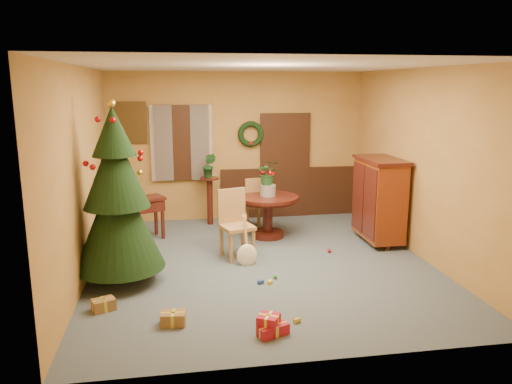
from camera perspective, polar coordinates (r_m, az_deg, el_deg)
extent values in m
plane|color=#3C4957|center=(7.60, 0.69, -8.22)|extent=(5.50, 5.50, 0.00)
plane|color=silver|center=(7.13, 0.75, 14.20)|extent=(5.50, 5.50, 0.00)
plane|color=olive|center=(9.92, -2.10, 5.21)|extent=(5.00, 0.00, 5.00)
plane|color=olive|center=(4.60, 6.78, -2.97)|extent=(5.00, 0.00, 5.00)
plane|color=olive|center=(7.22, -19.21, 1.95)|extent=(0.00, 5.50, 5.50)
plane|color=olive|center=(8.05, 18.55, 2.98)|extent=(0.00, 5.50, 5.50)
cube|color=black|center=(10.22, 3.82, 0.00)|extent=(2.80, 0.06, 1.00)
cube|color=black|center=(10.09, 3.32, 3.03)|extent=(1.00, 0.08, 2.10)
cube|color=white|center=(10.13, 3.28, 2.77)|extent=(0.80, 0.03, 1.90)
cube|color=black|center=(9.78, -8.50, 5.58)|extent=(1.05, 0.08, 1.45)
cube|color=white|center=(9.81, -8.50, 5.60)|extent=(0.88, 0.03, 1.25)
cube|color=white|center=(9.73, -10.74, 5.47)|extent=(0.42, 0.02, 1.45)
cube|color=white|center=(9.74, -6.25, 5.62)|extent=(0.42, 0.02, 1.45)
torus|color=black|center=(9.85, -0.59, 6.63)|extent=(0.51, 0.11, 0.51)
cube|color=#4C3819|center=(9.78, -14.20, 7.70)|extent=(0.62, 0.05, 0.78)
cube|color=gray|center=(9.81, -14.18, 7.72)|extent=(0.48, 0.02, 0.62)
cylinder|color=black|center=(8.73, 1.35, -0.64)|extent=(1.08, 1.08, 0.06)
cylinder|color=black|center=(8.74, 1.35, -1.01)|extent=(0.97, 0.97, 0.04)
cylinder|color=black|center=(8.81, 1.34, -2.84)|extent=(0.17, 0.17, 0.60)
cylinder|color=black|center=(8.90, 1.33, -4.82)|extent=(0.58, 0.58, 0.10)
cylinder|color=slate|center=(8.70, 1.36, 0.20)|extent=(0.27, 0.27, 0.20)
imported|color=#1E4C23|center=(8.64, 1.37, 2.23)|extent=(0.38, 0.33, 0.43)
cube|color=olive|center=(7.73, -2.18, -4.02)|extent=(0.57, 0.57, 0.05)
cube|color=olive|center=(7.84, -2.82, -1.56)|extent=(0.45, 0.18, 0.55)
cube|color=olive|center=(8.04, -1.49, -5.29)|extent=(0.06, 0.06, 0.47)
cube|color=olive|center=(7.90, -3.96, -5.64)|extent=(0.06, 0.06, 0.47)
cube|color=olive|center=(7.72, -0.32, -6.03)|extent=(0.06, 0.06, 0.47)
cube|color=olive|center=(7.57, -2.87, -6.42)|extent=(0.06, 0.06, 0.47)
cube|color=olive|center=(9.29, -0.34, -1.44)|extent=(0.50, 0.50, 0.05)
cube|color=olive|center=(9.05, 0.07, -0.01)|extent=(0.43, 0.12, 0.51)
cube|color=olive|center=(9.14, -1.01, -3.24)|extent=(0.05, 0.05, 0.44)
cube|color=olive|center=(9.25, 1.05, -3.05)|extent=(0.05, 0.05, 0.44)
cube|color=olive|center=(9.46, -1.68, -2.71)|extent=(0.05, 0.05, 0.44)
cube|color=olive|center=(9.57, 0.31, -2.53)|extent=(0.05, 0.05, 0.44)
cylinder|color=black|center=(9.63, -5.29, -1.11)|extent=(0.11, 0.11, 0.89)
cylinder|color=black|center=(9.54, -5.34, 1.56)|extent=(0.36, 0.36, 0.03)
imported|color=#19471E|center=(9.49, -5.37, 3.05)|extent=(0.31, 0.28, 0.47)
cylinder|color=#382111|center=(7.13, -15.12, -8.93)|extent=(0.15, 0.15, 0.26)
cone|color=black|center=(6.89, -15.49, -2.75)|extent=(1.20, 1.20, 1.41)
cone|color=black|center=(6.76, -15.80, 2.61)|extent=(0.87, 0.87, 1.03)
cone|color=black|center=(6.70, -16.04, 6.74)|extent=(0.57, 0.57, 0.65)
sphere|color=gold|center=(6.68, -16.21, 9.71)|extent=(0.11, 0.11, 0.11)
cube|color=black|center=(8.76, -13.24, -0.84)|extent=(0.94, 0.73, 0.05)
cube|color=black|center=(8.79, -13.20, -1.66)|extent=(0.88, 0.68, 0.18)
cube|color=black|center=(8.89, -15.42, -3.29)|extent=(0.17, 0.29, 0.69)
cube|color=black|center=(8.84, -10.81, -3.15)|extent=(0.17, 0.29, 0.69)
cube|color=#5E190A|center=(8.69, 13.91, -0.84)|extent=(0.54, 1.07, 1.32)
cube|color=black|center=(8.57, 14.14, 3.58)|extent=(0.60, 1.13, 0.05)
cylinder|color=black|center=(8.48, 14.86, -6.11)|extent=(0.07, 0.07, 0.10)
cylinder|color=black|center=(9.26, 12.60, -4.44)|extent=(0.07, 0.07, 0.10)
cube|color=brown|center=(5.86, -9.43, -14.06)|extent=(0.29, 0.23, 0.14)
cube|color=gold|center=(5.86, -9.43, -14.06)|extent=(0.28, 0.06, 0.15)
cube|color=gold|center=(5.86, -9.43, -14.06)|extent=(0.06, 0.21, 0.15)
cube|color=maroon|center=(5.58, 1.45, -14.90)|extent=(0.29, 0.29, 0.22)
cube|color=gold|center=(5.58, 1.45, -14.90)|extent=(0.21, 0.13, 0.22)
cube|color=gold|center=(5.58, 1.45, -14.90)|extent=(0.13, 0.21, 0.22)
cube|color=brown|center=(6.38, -17.02, -12.21)|extent=(0.31, 0.27, 0.14)
cube|color=gold|center=(6.38, -17.02, -12.21)|extent=(0.25, 0.13, 0.14)
cube|color=gold|center=(6.38, -17.02, -12.21)|extent=(0.11, 0.18, 0.14)
cube|color=maroon|center=(5.56, 1.99, -15.53)|extent=(0.37, 0.26, 0.12)
cube|color=gold|center=(5.56, 1.99, -15.53)|extent=(0.33, 0.15, 0.12)
cube|color=gold|center=(5.56, 1.99, -15.53)|extent=(0.10, 0.15, 0.12)
cube|color=#214093|center=(6.87, 0.53, -10.27)|extent=(0.09, 0.08, 0.05)
sphere|color=green|center=(7.04, 2.22, -9.65)|extent=(0.06, 0.06, 0.06)
cube|color=yellow|center=(6.87, 1.60, -10.28)|extent=(0.08, 0.09, 0.05)
sphere|color=#AA0B0E|center=(8.16, 8.37, -6.68)|extent=(0.06, 0.06, 0.06)
cube|color=gold|center=(5.86, 4.70, -14.42)|extent=(0.09, 0.08, 0.05)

